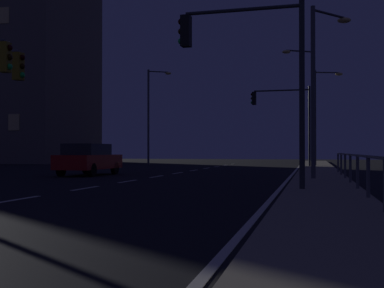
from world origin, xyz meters
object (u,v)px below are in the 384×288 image
(traffic_light_near_right, at_px, (247,56))
(car, at_px, (89,159))
(street_lamp_across_street, at_px, (320,108))
(street_lamp_mid_block, at_px, (309,96))
(traffic_light_mid_right, at_px, (284,110))
(street_lamp_far_end, at_px, (320,74))
(street_lamp_median, at_px, (152,108))

(traffic_light_near_right, bearing_deg, car, 135.03)
(street_lamp_across_street, relative_size, street_lamp_mid_block, 0.90)
(street_lamp_mid_block, bearing_deg, car, -131.91)
(traffic_light_mid_right, distance_m, street_lamp_far_end, 16.99)
(car, relative_size, traffic_light_mid_right, 0.78)
(street_lamp_far_end, height_order, street_lamp_mid_block, street_lamp_mid_block)
(car, distance_m, traffic_light_mid_right, 16.89)
(traffic_light_near_right, relative_size, street_lamp_across_street, 0.77)
(traffic_light_near_right, distance_m, street_lamp_far_end, 6.52)
(traffic_light_mid_right, xyz_separation_m, street_lamp_far_end, (2.29, -16.84, 0.14))
(traffic_light_near_right, xyz_separation_m, street_lamp_far_end, (2.17, 6.14, 0.29))
(street_lamp_far_end, xyz_separation_m, street_lamp_median, (-13.93, 22.30, 0.62))
(traffic_light_near_right, relative_size, street_lamp_mid_block, 0.69)
(street_lamp_across_street, bearing_deg, car, -125.37)
(traffic_light_mid_right, relative_size, street_lamp_mid_block, 0.72)
(traffic_light_mid_right, distance_m, street_lamp_mid_block, 2.81)
(street_lamp_median, xyz_separation_m, street_lamp_mid_block, (13.42, -7.51, -0.02))
(street_lamp_mid_block, bearing_deg, street_lamp_across_street, 79.92)
(car, bearing_deg, traffic_light_mid_right, 57.44)
(street_lamp_across_street, bearing_deg, traffic_light_near_right, -95.46)
(traffic_light_near_right, height_order, street_lamp_median, street_lamp_median)
(traffic_light_mid_right, xyz_separation_m, street_lamp_mid_block, (1.78, -2.05, 0.74))
(traffic_light_mid_right, relative_size, street_lamp_across_street, 0.80)
(street_lamp_far_end, distance_m, street_lamp_across_street, 19.00)
(street_lamp_median, bearing_deg, traffic_light_near_right, -67.52)
(car, xyz_separation_m, street_lamp_mid_block, (10.69, 11.90, 4.08))
(car, height_order, street_lamp_median, street_lamp_median)
(car, bearing_deg, street_lamp_mid_block, 48.09)
(street_lamp_across_street, bearing_deg, street_lamp_mid_block, -100.08)
(traffic_light_near_right, distance_m, street_lamp_median, 30.79)
(street_lamp_far_end, distance_m, street_lamp_median, 26.30)
(traffic_light_mid_right, bearing_deg, car, -122.56)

